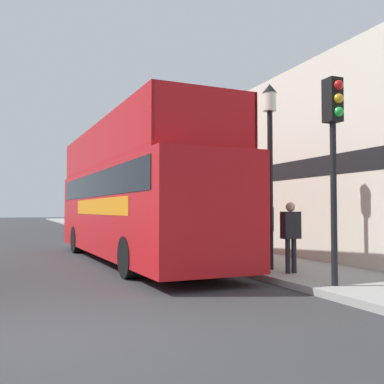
% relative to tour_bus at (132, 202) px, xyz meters
% --- Properties ---
extents(ground_plane, '(144.00, 144.00, 0.00)m').
position_rel_tour_bus_xyz_m(ground_plane, '(-2.94, 12.88, -1.83)').
color(ground_plane, '#333335').
extents(sidewalk, '(2.83, 108.00, 0.14)m').
position_rel_tour_bus_xyz_m(sidewalk, '(3.15, 9.88, -1.76)').
color(sidewalk, '#999993').
rests_on(sidewalk, ground_plane).
extents(pub_white_frontage, '(6.01, 12.69, 5.97)m').
position_rel_tour_bus_xyz_m(pub_white_frontage, '(7.56, -1.86, 1.16)').
color(pub_white_frontage, beige).
rests_on(pub_white_frontage, ground_plane).
extents(brick_terrace_rear, '(6.00, 25.18, 8.82)m').
position_rel_tour_bus_xyz_m(brick_terrace_rear, '(7.57, 17.86, 2.59)').
color(brick_terrace_rear, brown).
rests_on(brick_terrace_rear, ground_plane).
extents(tour_bus, '(2.90, 11.32, 4.12)m').
position_rel_tour_bus_xyz_m(tour_bus, '(0.00, 0.00, 0.00)').
color(tour_bus, red).
rests_on(tour_bus, ground_plane).
extents(parked_car_ahead_of_bus, '(1.96, 4.12, 1.53)m').
position_rel_tour_bus_xyz_m(parked_car_ahead_of_bus, '(0.63, 7.83, -1.10)').
color(parked_car_ahead_of_bus, '#9E9EA3').
rests_on(parked_car_ahead_of_bus, ground_plane).
extents(pedestrian_second, '(0.42, 0.23, 1.61)m').
position_rel_tour_bus_xyz_m(pedestrian_second, '(2.47, -4.94, -0.71)').
color(pedestrian_second, '#232328').
rests_on(pedestrian_second, sidewalk).
extents(pedestrian_third, '(0.46, 0.25, 1.74)m').
position_rel_tour_bus_xyz_m(pedestrian_third, '(3.04, -2.84, -0.64)').
color(pedestrian_third, '#232328').
rests_on(pedestrian_third, sidewalk).
extents(traffic_signal, '(0.28, 0.42, 3.98)m').
position_rel_tour_bus_xyz_m(traffic_signal, '(2.27, -6.69, 1.22)').
color(traffic_signal, black).
rests_on(traffic_signal, sidewalk).
extents(lamp_post_nearest, '(0.35, 0.35, 4.53)m').
position_rel_tour_bus_xyz_m(lamp_post_nearest, '(2.39, -4.22, 1.45)').
color(lamp_post_nearest, black).
rests_on(lamp_post_nearest, sidewalk).
extents(lamp_post_second, '(0.35, 0.35, 4.50)m').
position_rel_tour_bus_xyz_m(lamp_post_second, '(2.09, 5.39, 1.43)').
color(lamp_post_second, black).
rests_on(lamp_post_second, sidewalk).
extents(lamp_post_third, '(0.35, 0.35, 5.26)m').
position_rel_tour_bus_xyz_m(lamp_post_third, '(2.21, 14.99, 1.89)').
color(lamp_post_third, black).
rests_on(lamp_post_third, sidewalk).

